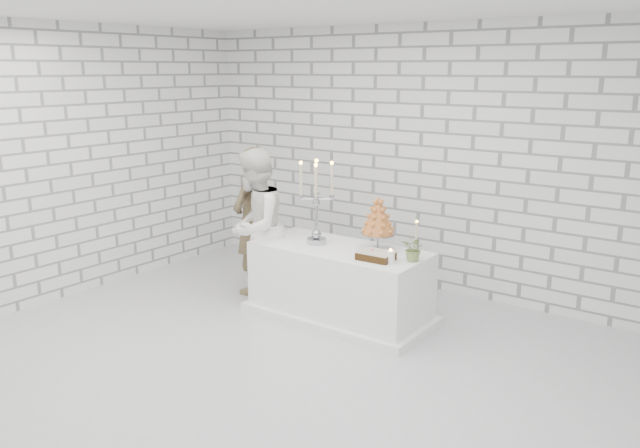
{
  "coord_description": "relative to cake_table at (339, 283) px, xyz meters",
  "views": [
    {
      "loc": [
        3.33,
        -3.98,
        2.51
      ],
      "look_at": [
        -0.18,
        0.81,
        1.05
      ],
      "focal_mm": 35.63,
      "sensor_mm": 36.0,
      "label": 1
    }
  ],
  "objects": [
    {
      "name": "wall_back",
      "position": [
        0.15,
        1.39,
        1.12
      ],
      "size": [
        6.0,
        0.01,
        3.0
      ],
      "primitive_type": "cube",
      "color": "white",
      "rests_on": "ground"
    },
    {
      "name": "candelabra",
      "position": [
        -0.28,
        -0.02,
        0.81
      ],
      "size": [
        0.41,
        0.41,
        0.88
      ],
      "primitive_type": null,
      "rotation": [
        0.0,
        0.0,
        -0.18
      ],
      "color": "#9B9BA5",
      "rests_on": "cake_table"
    },
    {
      "name": "wall_left",
      "position": [
        -2.85,
        -1.11,
        1.12
      ],
      "size": [
        0.01,
        5.0,
        3.0
      ],
      "primitive_type": "cube",
      "color": "white",
      "rests_on": "ground"
    },
    {
      "name": "flowers",
      "position": [
        0.83,
        0.03,
        0.5
      ],
      "size": [
        0.22,
        0.19,
        0.24
      ],
      "primitive_type": "imported",
      "rotation": [
        0.0,
        0.0,
        0.0
      ],
      "color": "#5E7540",
      "rests_on": "cake_table"
    },
    {
      "name": "cake_table",
      "position": [
        0.0,
        0.0,
        0.0
      ],
      "size": [
        1.8,
        0.8,
        0.75
      ],
      "primitive_type": "cube",
      "color": "white",
      "rests_on": "ground"
    },
    {
      "name": "ground",
      "position": [
        0.15,
        -1.11,
        -0.38
      ],
      "size": [
        6.0,
        5.0,
        0.01
      ],
      "primitive_type": "cube",
      "color": "silver",
      "rests_on": "ground"
    },
    {
      "name": "bride",
      "position": [
        -0.98,
        -0.18,
        0.47
      ],
      "size": [
        0.89,
        1.0,
        1.7
      ],
      "primitive_type": "imported",
      "rotation": [
        0.0,
        0.0,
        -1.21
      ],
      "color": "white",
      "rests_on": "ground"
    },
    {
      "name": "ceiling",
      "position": [
        0.15,
        -1.11,
        2.62
      ],
      "size": [
        6.0,
        5.0,
        0.01
      ],
      "primitive_type": "cube",
      "color": "white",
      "rests_on": "ground"
    },
    {
      "name": "croquembouche",
      "position": [
        0.35,
        0.15,
        0.65
      ],
      "size": [
        0.45,
        0.45,
        0.54
      ],
      "primitive_type": null,
      "rotation": [
        0.0,
        0.0,
        0.35
      ],
      "color": "#AE571F",
      "rests_on": "cake_table"
    },
    {
      "name": "pillar_candle",
      "position": [
        0.68,
        -0.16,
        0.44
      ],
      "size": [
        0.08,
        0.08,
        0.12
      ],
      "primitive_type": "cylinder",
      "rotation": [
        0.0,
        0.0,
        -0.05
      ],
      "color": "white",
      "rests_on": "cake_table"
    },
    {
      "name": "groom",
      "position": [
        -1.24,
        0.08,
        0.46
      ],
      "size": [
        0.49,
        0.66,
        1.67
      ],
      "primitive_type": "imported",
      "rotation": [
        0.0,
        0.0,
        -1.41
      ],
      "color": "brown",
      "rests_on": "ground"
    },
    {
      "name": "extra_taper",
      "position": [
        0.74,
        0.23,
        0.54
      ],
      "size": [
        0.08,
        0.08,
        0.32
      ],
      "primitive_type": "cylinder",
      "rotation": [
        0.0,
        0.0,
        0.33
      ],
      "color": "beige",
      "rests_on": "cake_table"
    },
    {
      "name": "chocolate_cake",
      "position": [
        0.52,
        -0.15,
        0.42
      ],
      "size": [
        0.34,
        0.25,
        0.08
      ],
      "primitive_type": "cube",
      "rotation": [
        0.0,
        0.0,
        0.05
      ],
      "color": "black",
      "rests_on": "cake_table"
    }
  ]
}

